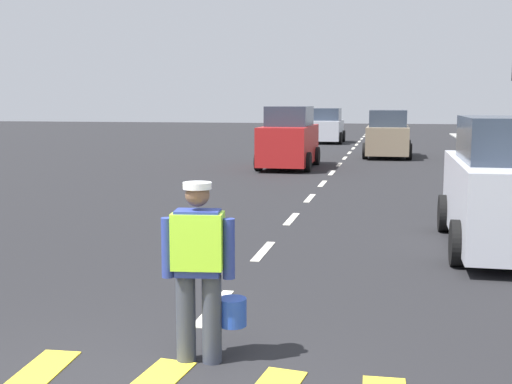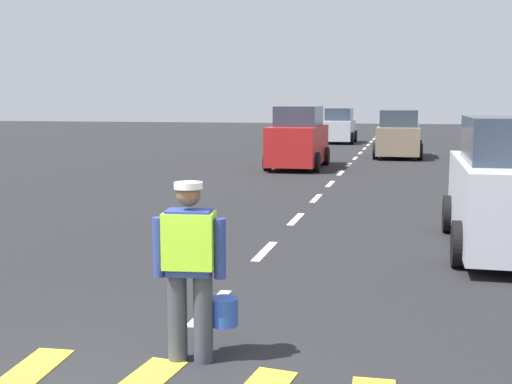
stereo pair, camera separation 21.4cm
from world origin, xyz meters
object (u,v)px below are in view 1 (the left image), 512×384
object	(u,v)px
road_worker	(201,263)
car_oncoming_third	(327,127)
car_oncoming_second	(289,139)
car_outgoing_far	(388,135)

from	to	relation	value
road_worker	car_oncoming_third	distance (m)	33.06
road_worker	car_oncoming_second	distance (m)	18.19
car_oncoming_second	car_oncoming_third	world-z (taller)	car_oncoming_second
road_worker	car_oncoming_third	bearing A→B (deg)	93.63
car_outgoing_far	car_oncoming_third	bearing A→B (deg)	110.46
car_outgoing_far	car_oncoming_second	bearing A→B (deg)	-122.39
road_worker	car_oncoming_second	xyz separation A→B (m)	(-2.01, 18.08, 0.10)
car_oncoming_second	car_outgoing_far	xyz separation A→B (m)	(3.45, 5.44, -0.09)
road_worker	car_oncoming_third	xyz separation A→B (m)	(-2.09, 32.99, -0.01)
road_worker	car_outgoing_far	bearing A→B (deg)	86.49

